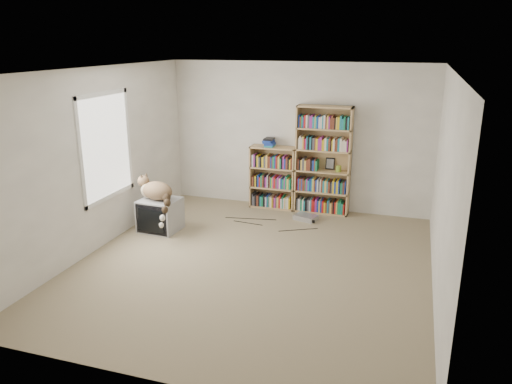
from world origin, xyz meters
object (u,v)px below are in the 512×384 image
(crt_tv, at_px, (160,215))
(dvd_player, at_px, (306,217))
(bookcase_tall, at_px, (323,163))
(cat, at_px, (158,194))
(bookcase_short, at_px, (273,179))

(crt_tv, height_order, dvd_player, crt_tv)
(crt_tv, distance_m, dvd_player, 2.35)
(bookcase_tall, bearing_deg, dvd_player, -109.31)
(crt_tv, xyz_separation_m, cat, (0.01, -0.07, 0.35))
(bookcase_tall, bearing_deg, bookcase_short, -179.97)
(bookcase_tall, distance_m, dvd_player, 0.97)
(bookcase_short, xyz_separation_m, dvd_player, (0.70, -0.48, -0.46))
(crt_tv, height_order, bookcase_tall, bookcase_tall)
(cat, distance_m, dvd_player, 2.43)
(crt_tv, bearing_deg, dvd_player, 32.37)
(bookcase_short, relative_size, dvd_player, 3.06)
(dvd_player, bearing_deg, bookcase_short, 162.35)
(bookcase_tall, distance_m, bookcase_short, 0.94)
(cat, bearing_deg, dvd_player, 41.84)
(bookcase_tall, bearing_deg, crt_tv, -143.92)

